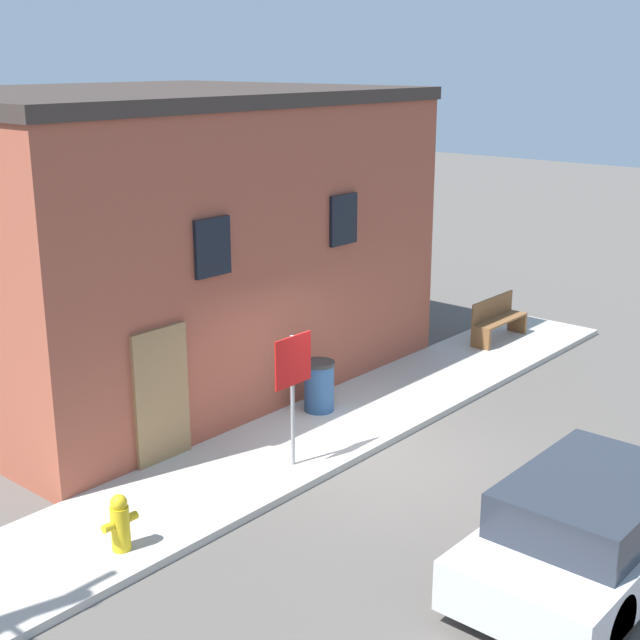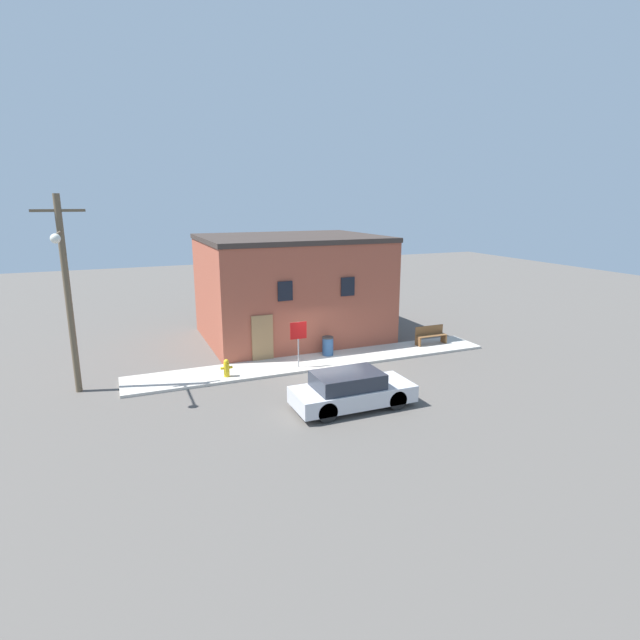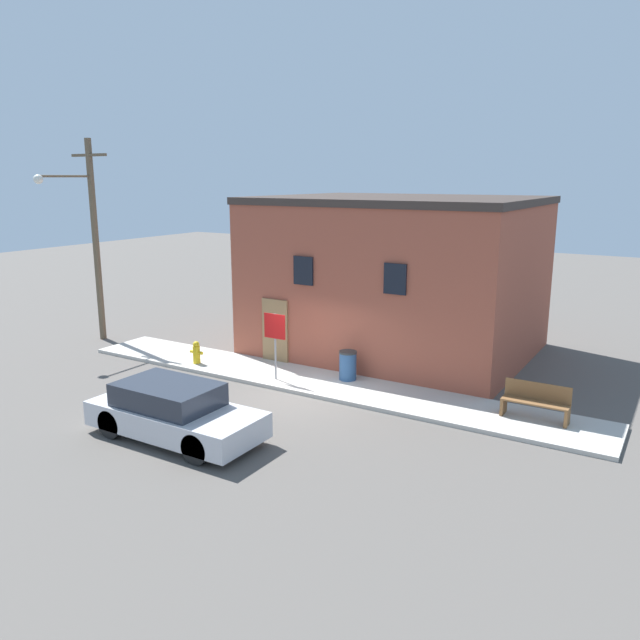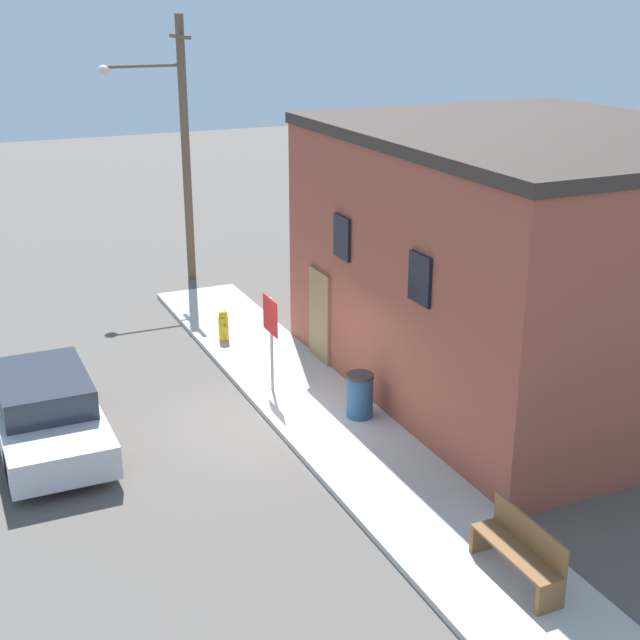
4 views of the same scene
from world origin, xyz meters
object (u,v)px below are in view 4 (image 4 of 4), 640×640
(parked_car, at_px, (47,411))
(trash_bin, at_px, (360,395))
(fire_hydrant, at_px, (224,325))
(utility_pole, at_px, (179,141))
(bench, at_px, (520,550))
(stop_sign, at_px, (271,326))

(parked_car, bearing_deg, trash_bin, 74.49)
(fire_hydrant, bearing_deg, utility_pole, 172.88)
(trash_bin, height_order, parked_car, parked_car)
(parked_car, bearing_deg, bench, 37.12)
(fire_hydrant, height_order, trash_bin, trash_bin)
(fire_hydrant, relative_size, utility_pole, 0.10)
(stop_sign, relative_size, utility_pole, 0.27)
(bench, xyz_separation_m, parked_car, (-7.16, -5.42, 0.08))
(fire_hydrant, height_order, parked_car, parked_car)
(utility_pole, bearing_deg, stop_sign, -4.61)
(fire_hydrant, bearing_deg, trash_bin, 12.33)
(trash_bin, xyz_separation_m, parked_car, (-1.58, -5.71, 0.09))
(fire_hydrant, relative_size, trash_bin, 0.84)
(bench, height_order, utility_pole, utility_pole)
(trash_bin, distance_m, parked_car, 5.93)
(fire_hydrant, relative_size, parked_car, 0.17)
(parked_car, bearing_deg, stop_sign, 93.69)
(stop_sign, distance_m, parked_car, 4.69)
(stop_sign, relative_size, trash_bin, 2.28)
(stop_sign, relative_size, bench, 1.24)
(bench, xyz_separation_m, utility_pole, (-16.24, -0.12, 3.51))
(fire_hydrant, height_order, bench, bench)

